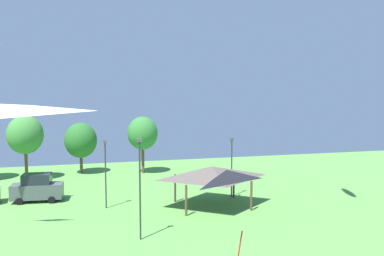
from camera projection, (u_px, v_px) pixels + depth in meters
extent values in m
pyramid|color=black|center=(262.00, 203.00, 13.91)|extent=(2.80, 3.00, 0.18)
cube|color=#4C5156|center=(37.00, 191.00, 37.68)|extent=(4.69, 2.11, 1.36)
cube|color=#1E232D|center=(37.00, 179.00, 37.57)|extent=(2.64, 1.79, 0.95)
cylinder|color=black|center=(52.00, 200.00, 37.13)|extent=(0.66, 0.28, 0.64)
cylinder|color=black|center=(55.00, 195.00, 38.82)|extent=(0.66, 0.28, 0.64)
cylinder|color=black|center=(19.00, 201.00, 36.67)|extent=(0.66, 0.28, 0.64)
cylinder|color=black|center=(24.00, 196.00, 38.36)|extent=(0.66, 0.28, 0.64)
cylinder|color=brown|center=(186.00, 200.00, 33.41)|extent=(0.20, 0.20, 2.60)
cylinder|color=brown|center=(251.00, 196.00, 34.85)|extent=(0.20, 0.20, 2.60)
cylinder|color=brown|center=(175.00, 188.00, 37.57)|extent=(0.20, 0.20, 2.60)
cylinder|color=brown|center=(234.00, 184.00, 39.01)|extent=(0.20, 0.20, 2.60)
pyramid|color=#564C47|center=(212.00, 172.00, 36.04)|extent=(7.46, 5.59, 1.00)
cylinder|color=#2D2D33|center=(232.00, 169.00, 39.25)|extent=(0.12, 0.12, 5.52)
cube|color=#4C4C51|center=(232.00, 139.00, 38.97)|extent=(0.36, 0.20, 0.24)
cylinder|color=#2D2D33|center=(140.00, 191.00, 27.93)|extent=(0.12, 0.12, 6.86)
cube|color=#4C4C51|center=(139.00, 140.00, 27.59)|extent=(0.36, 0.20, 0.24)
cylinder|color=#2D2D33|center=(106.00, 176.00, 35.43)|extent=(0.12, 0.12, 5.78)
cube|color=#4C4C51|center=(105.00, 142.00, 35.14)|extent=(0.36, 0.20, 0.24)
cylinder|color=brown|center=(26.00, 164.00, 46.59)|extent=(0.36, 0.36, 3.72)
ellipsoid|color=#3D7F38|center=(25.00, 135.00, 46.27)|extent=(4.04, 4.04, 4.45)
cylinder|color=brown|center=(81.00, 163.00, 50.29)|extent=(0.36, 0.36, 2.66)
ellipsoid|color=#286628|center=(81.00, 140.00, 50.02)|extent=(3.94, 3.94, 4.33)
cylinder|color=brown|center=(143.00, 159.00, 50.42)|extent=(0.36, 0.36, 3.60)
ellipsoid|color=#337533|center=(143.00, 133.00, 50.12)|extent=(3.73, 3.73, 4.10)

